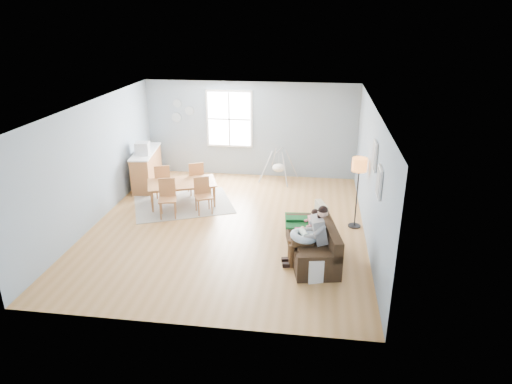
# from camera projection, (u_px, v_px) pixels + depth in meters

# --- Properties ---
(room) EXTENTS (8.40, 9.40, 3.90)m
(room) POSITION_uv_depth(u_px,v_px,m) (226.00, 119.00, 9.33)
(room) COLOR #AA753C
(window) EXTENTS (1.32, 0.08, 1.62)m
(window) POSITION_uv_depth(u_px,v_px,m) (229.00, 119.00, 12.87)
(window) COLOR white
(window) RESTS_ON room
(pictures) EXTENTS (0.05, 1.34, 0.74)m
(pictures) POSITION_uv_depth(u_px,v_px,m) (377.00, 168.00, 8.20)
(pictures) COLOR white
(pictures) RESTS_ON room
(wall_plates) EXTENTS (0.67, 0.02, 0.66)m
(wall_plates) POSITION_uv_depth(u_px,v_px,m) (181.00, 111.00, 12.99)
(wall_plates) COLOR #879BA2
(wall_plates) RESTS_ON room
(sofa) EXTENTS (1.13, 1.98, 0.76)m
(sofa) POSITION_uv_depth(u_px,v_px,m) (314.00, 245.00, 8.84)
(sofa) COLOR black
(sofa) RESTS_ON room
(green_throw) EXTENTS (0.92, 0.81, 0.04)m
(green_throw) POSITION_uv_depth(u_px,v_px,m) (306.00, 221.00, 9.34)
(green_throw) COLOR #124E22
(green_throw) RESTS_ON sofa
(beige_pillow) EXTENTS (0.27, 0.48, 0.46)m
(beige_pillow) POSITION_uv_depth(u_px,v_px,m) (321.00, 214.00, 9.15)
(beige_pillow) COLOR #BAB08E
(beige_pillow) RESTS_ON sofa
(father) EXTENTS (0.87, 0.47, 1.20)m
(father) POSITION_uv_depth(u_px,v_px,m) (311.00, 234.00, 8.45)
(father) COLOR gray
(father) RESTS_ON sofa
(nursing_pillow) EXTENTS (0.64, 0.63, 0.21)m
(nursing_pillow) POSITION_uv_depth(u_px,v_px,m) (304.00, 236.00, 8.47)
(nursing_pillow) COLOR #ACBFD8
(nursing_pillow) RESTS_ON father
(infant) EXTENTS (0.19, 0.34, 0.12)m
(infant) POSITION_uv_depth(u_px,v_px,m) (304.00, 232.00, 8.47)
(infant) COLOR white
(infant) RESTS_ON nursing_pillow
(toddler) EXTENTS (0.49, 0.29, 0.74)m
(toddler) POSITION_uv_depth(u_px,v_px,m) (310.00, 223.00, 8.87)
(toddler) COLOR silver
(toddler) RESTS_ON sofa
(floor_lamp) EXTENTS (0.32, 0.32, 1.60)m
(floor_lamp) POSITION_uv_depth(u_px,v_px,m) (359.00, 171.00, 9.72)
(floor_lamp) COLOR black
(floor_lamp) RESTS_ON room
(storage_cube) EXTENTS (0.50, 0.47, 0.45)m
(storage_cube) POSITION_uv_depth(u_px,v_px,m) (317.00, 267.00, 8.14)
(storage_cube) COLOR white
(storage_cube) RESTS_ON room
(rug) EXTENTS (2.84, 2.55, 0.01)m
(rug) POSITION_uv_depth(u_px,v_px,m) (183.00, 204.00, 11.37)
(rug) COLOR gray
(rug) RESTS_ON room
(dining_table) EXTENTS (1.86, 1.43, 0.58)m
(dining_table) POSITION_uv_depth(u_px,v_px,m) (183.00, 194.00, 11.26)
(dining_table) COLOR olive
(dining_table) RESTS_ON rug
(chair_sw) EXTENTS (0.50, 0.50, 0.90)m
(chair_sw) POSITION_uv_depth(u_px,v_px,m) (167.00, 195.00, 10.56)
(chair_sw) COLOR #9F6437
(chair_sw) RESTS_ON rug
(chair_se) EXTENTS (0.52, 0.52, 0.86)m
(chair_se) POSITION_uv_depth(u_px,v_px,m) (203.00, 193.00, 10.78)
(chair_se) COLOR #9F6437
(chair_se) RESTS_ON rug
(chair_nw) EXTENTS (0.52, 0.52, 0.90)m
(chair_nw) POSITION_uv_depth(u_px,v_px,m) (163.00, 179.00, 11.59)
(chair_nw) COLOR #9F6437
(chair_nw) RESTS_ON rug
(chair_ne) EXTENTS (0.54, 0.54, 0.89)m
(chair_ne) POSITION_uv_depth(u_px,v_px,m) (196.00, 176.00, 11.80)
(chair_ne) COLOR #9F6437
(chair_ne) RESTS_ON rug
(counter) EXTENTS (0.75, 1.80, 0.98)m
(counter) POSITION_uv_depth(u_px,v_px,m) (147.00, 168.00, 12.47)
(counter) COLOR olive
(counter) RESTS_ON room
(monitor) EXTENTS (0.39, 0.38, 0.33)m
(monitor) POSITION_uv_depth(u_px,v_px,m) (142.00, 148.00, 11.92)
(monitor) COLOR silver
(monitor) RESTS_ON counter
(baby_swing) EXTENTS (1.09, 1.10, 0.90)m
(baby_swing) POSITION_uv_depth(u_px,v_px,m) (279.00, 167.00, 12.82)
(baby_swing) COLOR silver
(baby_swing) RESTS_ON room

